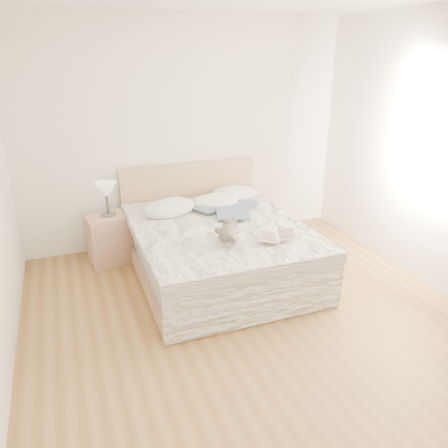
{
  "coord_description": "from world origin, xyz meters",
  "views": [
    {
      "loc": [
        -1.44,
        -2.86,
        2.29
      ],
      "look_at": [
        0.03,
        1.05,
        0.62
      ],
      "focal_mm": 35.0,
      "sensor_mm": 36.0,
      "label": 1
    }
  ],
  "objects_px": {
    "childrens_book": "(277,236)",
    "teddy_bear": "(228,238)",
    "table_lamp": "(106,192)",
    "nightstand": "(109,238)",
    "photo_book": "(163,207)",
    "bed": "(216,247)"
  },
  "relations": [
    {
      "from": "bed",
      "to": "photo_book",
      "type": "relative_size",
      "value": 6.28
    },
    {
      "from": "photo_book",
      "to": "table_lamp",
      "type": "bearing_deg",
      "value": 141.6
    },
    {
      "from": "photo_book",
      "to": "teddy_bear",
      "type": "distance_m",
      "value": 1.17
    },
    {
      "from": "bed",
      "to": "nightstand",
      "type": "xyz_separation_m",
      "value": [
        -1.06,
        0.7,
        -0.03
      ]
    },
    {
      "from": "nightstand",
      "to": "teddy_bear",
      "type": "xyz_separation_m",
      "value": [
        0.97,
        -1.26,
        0.37
      ]
    },
    {
      "from": "bed",
      "to": "nightstand",
      "type": "height_order",
      "value": "bed"
    },
    {
      "from": "nightstand",
      "to": "photo_book",
      "type": "bearing_deg",
      "value": -13.27
    },
    {
      "from": "nightstand",
      "to": "table_lamp",
      "type": "height_order",
      "value": "table_lamp"
    },
    {
      "from": "bed",
      "to": "nightstand",
      "type": "bearing_deg",
      "value": 146.39
    },
    {
      "from": "childrens_book",
      "to": "teddy_bear",
      "type": "relative_size",
      "value": 1.26
    },
    {
      "from": "bed",
      "to": "photo_book",
      "type": "xyz_separation_m",
      "value": [
        -0.45,
        0.56,
        0.32
      ]
    },
    {
      "from": "bed",
      "to": "photo_book",
      "type": "height_order",
      "value": "bed"
    },
    {
      "from": "nightstand",
      "to": "photo_book",
      "type": "distance_m",
      "value": 0.72
    },
    {
      "from": "photo_book",
      "to": "childrens_book",
      "type": "relative_size",
      "value": 0.88
    },
    {
      "from": "bed",
      "to": "table_lamp",
      "type": "relative_size",
      "value": 5.62
    },
    {
      "from": "photo_book",
      "to": "childrens_book",
      "type": "bearing_deg",
      "value": -78.82
    },
    {
      "from": "childrens_book",
      "to": "teddy_bear",
      "type": "distance_m",
      "value": 0.49
    },
    {
      "from": "table_lamp",
      "to": "childrens_book",
      "type": "bearing_deg",
      "value": -43.28
    },
    {
      "from": "nightstand",
      "to": "teddy_bear",
      "type": "bearing_deg",
      "value": -52.49
    },
    {
      "from": "photo_book",
      "to": "childrens_book",
      "type": "height_order",
      "value": "same"
    },
    {
      "from": "teddy_bear",
      "to": "photo_book",
      "type": "bearing_deg",
      "value": 129.25
    },
    {
      "from": "table_lamp",
      "to": "teddy_bear",
      "type": "xyz_separation_m",
      "value": [
        0.95,
        -1.27,
        -0.18
      ]
    }
  ]
}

